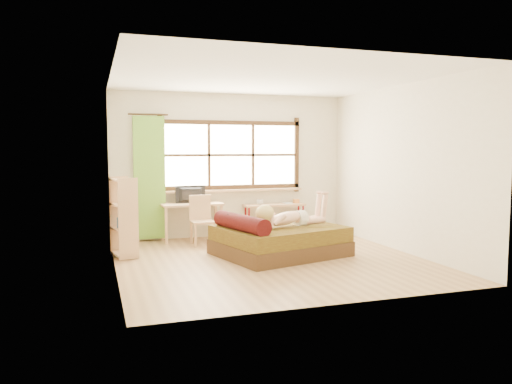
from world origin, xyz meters
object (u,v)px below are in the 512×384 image
object	(u,v)px
kitten	(234,220)
pipe_shelf	(275,212)
desk	(192,208)
bed	(277,240)
bookshelf	(124,217)
chair	(201,217)
woman	(290,209)

from	to	relation	value
kitten	pipe_shelf	bearing A→B (deg)	37.23
desk	pipe_shelf	bearing A→B (deg)	2.51
desk	pipe_shelf	size ratio (longest dim) A/B	0.92
bed	bookshelf	distance (m)	2.41
chair	pipe_shelf	size ratio (longest dim) A/B	0.71
woman	chair	xyz separation A→B (m)	(-1.14, 1.33, -0.26)
chair	kitten	bearing A→B (deg)	-78.86
woman	kitten	bearing A→B (deg)	155.26
woman	chair	distance (m)	1.77
bed	kitten	world-z (taller)	bed
desk	chair	xyz separation A→B (m)	(0.10, -0.37, -0.12)
desk	bookshelf	size ratio (longest dim) A/B	0.90
bed	desk	distance (m)	1.99
kitten	bookshelf	bearing A→B (deg)	147.17
chair	pipe_shelf	xyz separation A→B (m)	(1.56, 0.49, -0.04)
woman	desk	bearing A→B (deg)	111.05
bookshelf	pipe_shelf	bearing A→B (deg)	9.04
kitten	chair	size ratio (longest dim) A/B	0.32
bed	desk	xyz separation A→B (m)	(-1.04, 1.66, 0.34)
kitten	bookshelf	size ratio (longest dim) A/B	0.22
kitten	desk	bearing A→B (deg)	88.28
bed	chair	distance (m)	1.61
pipe_shelf	bookshelf	xyz separation A→B (m)	(-2.92, -1.15, 0.18)
woman	desk	distance (m)	2.10
desk	bed	bearing A→B (deg)	-59.54
bookshelf	desk	bearing A→B (deg)	26.80
bed	woman	distance (m)	0.52
bed	pipe_shelf	xyz separation A→B (m)	(0.62, 1.78, 0.19)
woman	bookshelf	xyz separation A→B (m)	(-2.49, 0.67, -0.11)
kitten	woman	bearing A→B (deg)	-24.74
kitten	pipe_shelf	world-z (taller)	pipe_shelf
bed	woman	world-z (taller)	woman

